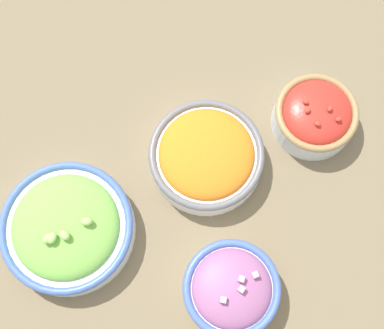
{
  "coord_description": "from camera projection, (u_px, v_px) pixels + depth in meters",
  "views": [
    {
      "loc": [
        -0.21,
        -0.11,
        0.84
      ],
      "look_at": [
        0.0,
        0.0,
        0.03
      ],
      "focal_mm": 50.0,
      "sensor_mm": 36.0,
      "label": 1
    }
  ],
  "objects": [
    {
      "name": "bowl_red_onion",
      "position": [
        231.0,
        289.0,
        0.79
      ],
      "size": [
        0.14,
        0.14,
        0.07
      ],
      "color": "silver",
      "rests_on": "ground_plane"
    },
    {
      "name": "bowl_cherry_tomatoes",
      "position": [
        315.0,
        115.0,
        0.86
      ],
      "size": [
        0.13,
        0.13,
        0.07
      ],
      "color": "silver",
      "rests_on": "ground_plane"
    },
    {
      "name": "bowl_carrots",
      "position": [
        206.0,
        156.0,
        0.84
      ],
      "size": [
        0.18,
        0.18,
        0.06
      ],
      "color": "white",
      "rests_on": "ground_plane"
    },
    {
      "name": "ground_plane",
      "position": [
        192.0,
        170.0,
        0.87
      ],
      "size": [
        3.0,
        3.0,
        0.0
      ],
      "primitive_type": "plane",
      "color": "#75664C"
    },
    {
      "name": "bowl_lettuce",
      "position": [
        67.0,
        228.0,
        0.81
      ],
      "size": [
        0.2,
        0.2,
        0.08
      ],
      "color": "silver",
      "rests_on": "ground_plane"
    }
  ]
}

